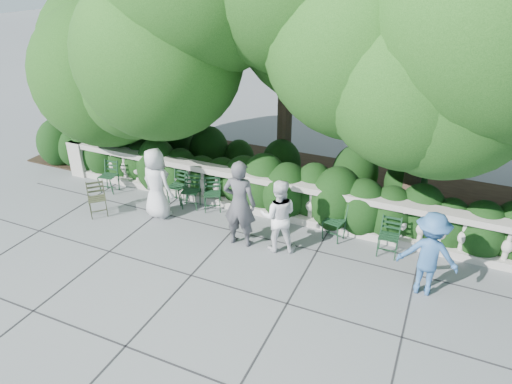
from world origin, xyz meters
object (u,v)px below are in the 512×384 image
at_px(chair_f, 330,241).
at_px(person_businessman, 156,183).
at_px(person_older_blue, 429,254).
at_px(chair_e, 385,258).
at_px(person_woman_grey, 240,204).
at_px(chair_d, 213,213).
at_px(chair_weathered, 100,218).
at_px(chair_a, 190,210).
at_px(chair_c, 175,204).
at_px(person_casual_man, 278,216).
at_px(chair_b, 107,193).

distance_m(chair_f, person_businessman, 4.18).
height_order(person_businessman, person_older_blue, person_businessman).
distance_m(chair_e, person_woman_grey, 3.21).
xyz_separation_m(chair_d, person_older_blue, (4.96, -0.97, 0.82)).
relative_size(chair_d, chair_weathered, 1.00).
distance_m(chair_a, chair_f, 3.53).
relative_size(chair_a, chair_c, 1.00).
bearing_deg(person_businessman, person_casual_man, -170.98).
bearing_deg(chair_e, person_casual_man, -167.30).
xyz_separation_m(chair_b, person_woman_grey, (4.21, -0.68, 0.97)).
height_order(chair_d, person_businessman, person_businessman).
xyz_separation_m(chair_a, person_casual_man, (2.58, -0.66, 0.80)).
distance_m(chair_a, person_casual_man, 2.79).
bearing_deg(person_businessman, chair_b, 0.42).
height_order(chair_d, chair_f, same).
bearing_deg(chair_a, chair_d, -2.07).
bearing_deg(person_casual_man, chair_e, 174.12).
bearing_deg(chair_d, person_older_blue, -38.37).
height_order(chair_weathered, person_businessman, person_businessman).
bearing_deg(chair_a, chair_weathered, -158.60).
bearing_deg(chair_b, chair_c, -0.60).
height_order(chair_a, chair_f, same).
bearing_deg(chair_a, chair_f, -12.15).
height_order(chair_d, chair_e, same).
xyz_separation_m(chair_a, chair_b, (-2.45, -0.12, 0.00)).
xyz_separation_m(chair_a, person_woman_grey, (1.77, -0.80, 0.97)).
bearing_deg(person_older_blue, chair_e, -47.32).
distance_m(person_businessman, person_woman_grey, 2.31).
relative_size(chair_b, person_older_blue, 0.51).
distance_m(chair_a, chair_e, 4.75).
bearing_deg(chair_weathered, person_older_blue, -42.05).
bearing_deg(chair_f, chair_b, -166.10).
height_order(chair_weathered, person_woman_grey, person_woman_grey).
relative_size(chair_e, person_older_blue, 0.51).
relative_size(chair_c, chair_weathered, 1.00).
bearing_deg(person_woman_grey, chair_a, -29.39).
height_order(chair_b, chair_c, same).
height_order(chair_e, chair_f, same).
height_order(chair_a, person_casual_man, person_casual_man).
relative_size(chair_d, chair_e, 1.00).
xyz_separation_m(chair_a, chair_weathered, (-1.75, -1.20, 0.00)).
height_order(chair_f, chair_weathered, same).
xyz_separation_m(chair_a, chair_f, (3.53, 0.05, 0.00)).
bearing_deg(chair_a, person_woman_grey, -37.26).
height_order(chair_weathered, person_older_blue, person_older_blue).
height_order(person_woman_grey, person_older_blue, person_woman_grey).
bearing_deg(chair_weathered, person_woman_grey, -38.19).
xyz_separation_m(chair_b, chair_e, (7.19, 0.02, 0.00)).
bearing_deg(person_woman_grey, chair_c, -26.77).
bearing_deg(chair_c, chair_e, 0.91).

